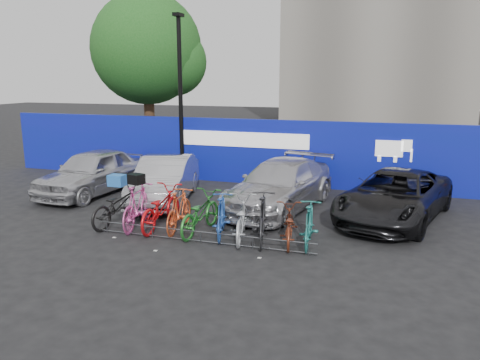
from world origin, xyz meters
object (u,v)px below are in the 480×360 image
at_px(bike_3, 179,210).
at_px(bike_5, 221,216).
at_px(bike_rack, 201,237).
at_px(car_2, 280,185).
at_px(car_0, 92,172).
at_px(car_3, 395,196).
at_px(bike_8, 288,225).
at_px(bike_0, 118,205).
at_px(bike_6, 241,219).
at_px(bike_1, 138,206).
at_px(bike_2, 161,208).
at_px(tree, 152,52).
at_px(lamppost, 180,95).
at_px(bike_9, 309,224).
at_px(bike_7, 263,218).
at_px(bike_4, 200,213).
at_px(car_1, 165,180).

bearing_deg(bike_3, bike_5, 169.75).
relative_size(bike_rack, bike_5, 3.14).
bearing_deg(car_2, bike_rack, -95.03).
relative_size(car_0, car_3, 0.91).
relative_size(car_0, bike_8, 2.54).
distance_m(bike_0, bike_6, 3.49).
height_order(bike_1, bike_5, bike_1).
xyz_separation_m(bike_rack, car_2, (1.12, 3.57, 0.56)).
relative_size(car_0, bike_5, 2.50).
distance_m(car_0, car_3, 9.78).
relative_size(bike_0, bike_2, 0.97).
bearing_deg(tree, car_2, -41.89).
xyz_separation_m(lamppost, bike_9, (5.70, -5.37, -2.75)).
relative_size(bike_0, bike_7, 1.02).
bearing_deg(tree, car_0, -78.94).
distance_m(bike_5, bike_8, 1.70).
bearing_deg(bike_8, car_2, -84.45).
xyz_separation_m(bike_4, bike_6, (1.13, -0.10, -0.01)).
xyz_separation_m(bike_rack, bike_9, (2.50, 0.63, 0.36)).
xyz_separation_m(car_0, bike_8, (7.37, -2.82, -0.30)).
bearing_deg(bike_8, bike_2, -13.24).
height_order(tree, bike_6, tree).
relative_size(car_3, bike_7, 2.46).
bearing_deg(bike_rack, bike_6, 34.68).
bearing_deg(bike_2, bike_8, 177.82).
bearing_deg(lamppost, car_1, -76.75).
xyz_separation_m(bike_0, bike_9, (5.15, -0.05, -0.01)).
distance_m(bike_3, bike_8, 2.90).
height_order(lamppost, bike_8, lamppost).
height_order(tree, bike_9, tree).
bearing_deg(bike_3, bike_8, 172.83).
distance_m(car_1, car_3, 6.98).
height_order(car_2, bike_6, car_2).
distance_m(tree, bike_5, 13.10).
xyz_separation_m(bike_1, bike_7, (3.42, -0.06, 0.01)).
bearing_deg(bike_0, car_0, -36.06).
xyz_separation_m(bike_0, bike_8, (4.66, -0.06, -0.08)).
bearing_deg(bike_7, bike_0, -13.96).
bearing_deg(car_2, bike_7, -72.60).
xyz_separation_m(bike_0, bike_1, (0.62, -0.07, 0.05)).
bearing_deg(bike_0, tree, -58.16).
relative_size(lamppost, bike_0, 2.98).
relative_size(bike_8, bike_9, 1.01).
bearing_deg(bike_3, lamppost, -71.45).
bearing_deg(bike_2, bike_0, 3.04).
distance_m(car_3, bike_2, 6.42).
bearing_deg(car_3, bike_8, -114.64).
xyz_separation_m(lamppost, car_2, (4.32, -2.43, -2.55)).
distance_m(bike_2, bike_3, 0.54).
bearing_deg(bike_rack, tree, 122.45).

